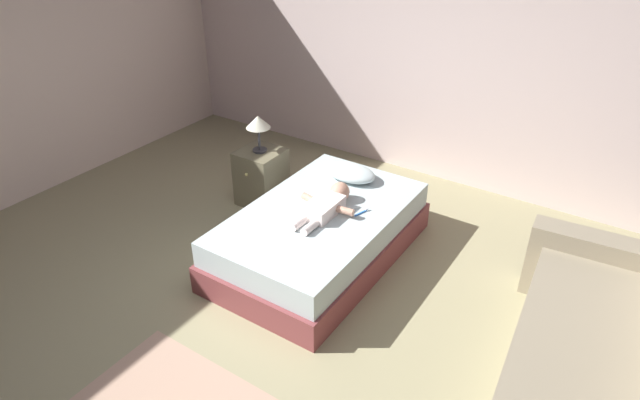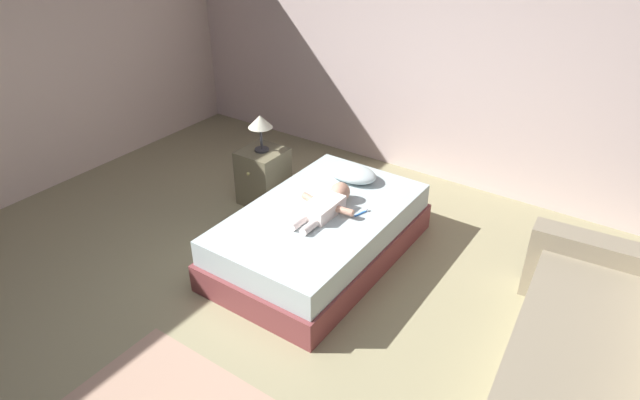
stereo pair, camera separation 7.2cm
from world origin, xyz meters
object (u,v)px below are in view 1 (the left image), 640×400
object	(u,v)px
pillow	(350,173)
nightstand	(261,177)
bed	(320,235)
baby	(327,204)
couch	(598,369)
lamp	(258,124)
toothbrush	(362,212)

from	to	relation	value
pillow	nightstand	distance (m)	0.93
bed	baby	distance (m)	0.29
bed	nightstand	bearing A→B (deg)	155.41
bed	pillow	distance (m)	0.66
couch	baby	bearing A→B (deg)	170.01
baby	nightstand	xyz separation A→B (m)	(-1.00, 0.41, -0.24)
pillow	baby	xyz separation A→B (m)	(0.11, -0.56, -0.00)
nightstand	lamp	bearing A→B (deg)	90.00
nightstand	toothbrush	bearing A→B (deg)	-12.76
nightstand	pillow	bearing A→B (deg)	9.60
bed	baby	bearing A→B (deg)	34.18
bed	lamp	distance (m)	1.21
bed	baby	size ratio (longest dim) A/B	2.76
toothbrush	lamp	size ratio (longest dim) A/B	0.39
bed	couch	distance (m)	2.18
pillow	toothbrush	bearing A→B (deg)	-49.89
bed	toothbrush	distance (m)	0.41
pillow	nightstand	xyz separation A→B (m)	(-0.89, -0.15, -0.24)
couch	pillow	bearing A→B (deg)	157.27
baby	lamp	xyz separation A→B (m)	(-1.00, 0.41, 0.31)
toothbrush	baby	bearing A→B (deg)	-153.44
bed	toothbrush	size ratio (longest dim) A/B	13.53
pillow	toothbrush	xyz separation A→B (m)	(0.37, -0.43, -0.05)
baby	nightstand	bearing A→B (deg)	157.77
lamp	toothbrush	bearing A→B (deg)	-12.77
pillow	baby	bearing A→B (deg)	-78.44
baby	lamp	bearing A→B (deg)	157.77
baby	toothbrush	xyz separation A→B (m)	(0.25, 0.13, -0.05)
lamp	pillow	bearing A→B (deg)	9.60
bed	couch	bearing A→B (deg)	-9.04
couch	nightstand	xyz separation A→B (m)	(-3.11, 0.78, -0.02)
pillow	couch	distance (m)	2.42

